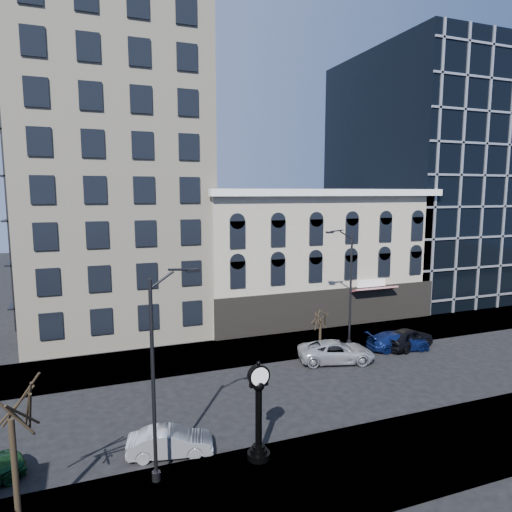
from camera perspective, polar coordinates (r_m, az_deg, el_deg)
name	(u,v)px	position (r m, az deg, el deg)	size (l,w,h in m)	color
ground	(248,400)	(28.35, -0.97, -17.52)	(160.00, 160.00, 0.00)	black
sidewalk_far	(213,354)	(35.39, -5.45, -12.15)	(160.00, 6.00, 0.12)	gray
sidewalk_near	(311,477)	(21.92, 6.88, -25.70)	(160.00, 6.00, 0.12)	gray
cream_tower	(109,110)	(43.66, -17.91, 16.96)	(15.90, 15.40, 42.50)	#C1B79C
victorian_row	(308,256)	(45.42, 6.52, 0.04)	(22.60, 11.19, 12.50)	#A49C87
glass_office	(437,178)	(60.66, 21.65, 9.09)	(20.00, 20.15, 28.00)	black
street_clock	(259,415)	(21.81, 0.33, -19.25)	(1.05, 1.05, 4.64)	black
street_lamp_near	(167,319)	(19.22, -11.10, -7.74)	(2.33, 0.83, 9.17)	black
street_lamp_far	(343,257)	(35.78, 10.88, -0.15)	(2.45, 0.47, 9.44)	black
bare_tree_near	(9,393)	(18.12, -28.50, -14.79)	(4.13, 4.13, 7.09)	black
bare_tree_far	(321,314)	(36.31, 8.07, -7.20)	(2.05, 2.05, 3.51)	black
car_near_b	(170,442)	(23.30, -10.67, -21.88)	(1.37, 3.94, 1.30)	#A5A8AD
car_far_a	(336,352)	(34.23, 10.00, -11.68)	(2.54, 5.51, 1.53)	#A5A8AD
car_far_b	(398,341)	(37.83, 17.36, -10.10)	(1.99, 4.89, 1.42)	#0C194C
car_far_c	(408,338)	(38.47, 18.45, -9.69)	(1.91, 4.75, 1.62)	black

